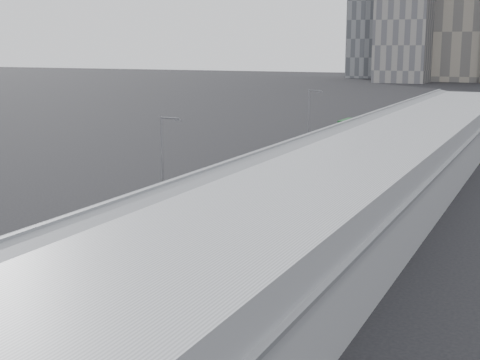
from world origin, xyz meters
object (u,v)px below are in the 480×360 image
Objects in this scene: bus_6 at (345,149)px; bus_7 at (374,136)px; bus_10 at (427,112)px; street_lamp_near at (164,159)px; shipping_container at (349,128)px; bus_3 at (197,220)px; street_lamp_far at (310,117)px; suv at (373,121)px; bus_8 at (395,126)px; bus_2 at (90,262)px; bus_9 at (412,119)px; bus_5 at (308,164)px; bus_4 at (257,187)px.

bus_7 is at bearing 83.86° from bus_6.
bus_7 is at bearing -86.41° from bus_10.
street_lamp_near is 1.51× the size of shipping_container.
bus_3 is 1.48× the size of street_lamp_far.
suv is (-1.25, 79.61, -4.42)m from street_lamp_near.
bus_8 is at bearing -86.41° from bus_10.
bus_2 is 1.48× the size of street_lamp_far.
shipping_container is (-6.55, 24.55, -0.11)m from bus_6.
suv is (-7.70, 85.31, -0.88)m from bus_3.
bus_9 is at bearing 84.20° from bus_6.
bus_2 is at bearing -98.91° from bus_3.
bus_2 is 1.00× the size of bus_10.
bus_3 is 1.09× the size of bus_6.
bus_3 is at bearing -81.54° from street_lamp_far.
bus_10 is at bearing 79.37° from shipping_container.
bus_7 is at bearing -94.22° from bus_9.
street_lamp_far reaches higher than suv.
street_lamp_far reaches higher than bus_10.
bus_5 is 1.50× the size of street_lamp_far.
bus_10 is (-0.05, 100.01, 0.00)m from bus_3.
bus_5 reaches higher than suv.
street_lamp_far reaches higher than bus_4.
bus_3 is at bearing -107.67° from suv.
bus_5 is 1.01× the size of bus_10.
bus_7 is (0.38, 28.80, -0.16)m from bus_5.
bus_8 is 65.84m from street_lamp_near.
street_lamp_far is at bearing -108.51° from bus_8.
bus_3 is 1.03× the size of bus_4.
suv is at bearing 106.57° from bus_7.
bus_4 is 2.22× the size of shipping_container.
bus_9 is 7.73m from suv.
suv is (-7.67, 0.62, -0.70)m from bus_9.
bus_8 is at bearing 91.64° from bus_7.
shipping_container reaches higher than suv.
street_lamp_far is (-5.89, 16.89, 3.60)m from bus_5.
bus_8 reaches higher than bus_5.
street_lamp_far is (-5.67, 57.06, 3.63)m from bus_2.
bus_8 is 27.08m from street_lamp_far.
bus_7 is at bearing 86.51° from bus_3.
bus_5 is 18.24m from street_lamp_far.
bus_3 is at bearing 90.58° from bus_2.
bus_7 is (-0.44, 57.01, -0.13)m from bus_3.
street_lamp_near is at bearing -87.26° from shipping_container.
bus_7 is 0.89× the size of bus_8.
bus_3 is 100.01m from bus_10.
bus_9 is 2.16× the size of suv.
street_lamp_near reaches higher than bus_9.
bus_3 is at bearing -88.36° from bus_4.
bus_7 is 43.00m from bus_10.
bus_10 is (-0.02, 15.32, 0.18)m from bus_9.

